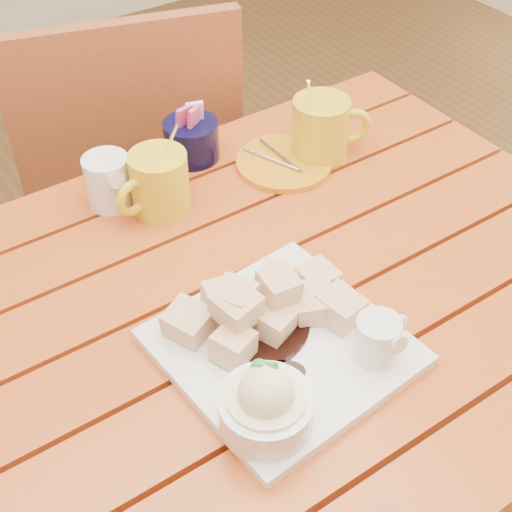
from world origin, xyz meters
TOP-DOWN VIEW (x-y plane):
  - table at (0.00, 0.00)m, footprint 1.20×0.79m
  - dessert_plate at (0.00, -0.11)m, footprint 0.29×0.29m
  - coffee_mug_left at (0.03, 0.24)m, footprint 0.13×0.09m
  - coffee_mug_right at (0.33, 0.22)m, footprint 0.13×0.10m
  - cream_pitcher at (-0.02, 0.30)m, footprint 0.10×0.09m
  - sugar_caddy at (0.15, 0.34)m, footprint 0.09×0.09m
  - orange_saucer at (0.26, 0.23)m, footprint 0.16×0.16m
  - chair_far at (0.15, 0.64)m, footprint 0.54×0.54m

SIDE VIEW (x-z plane):
  - chair_far at x=0.15m, z-range 0.05..0.98m
  - table at x=0.00m, z-range 0.27..1.02m
  - orange_saucer at x=0.26m, z-range 0.75..0.76m
  - dessert_plate at x=0.00m, z-range 0.73..0.84m
  - sugar_caddy at x=0.15m, z-range 0.74..0.84m
  - cream_pitcher at x=-0.02m, z-range 0.75..0.84m
  - coffee_mug_left at x=0.03m, z-range 0.73..0.88m
  - coffee_mug_right at x=0.33m, z-range 0.73..0.88m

